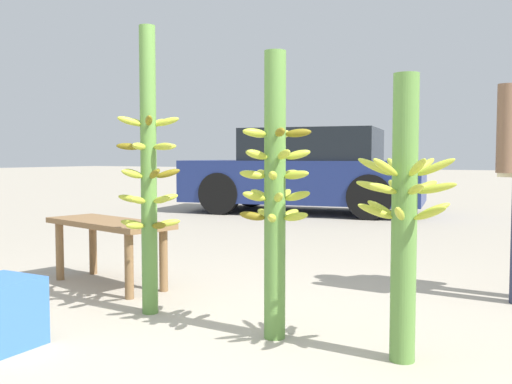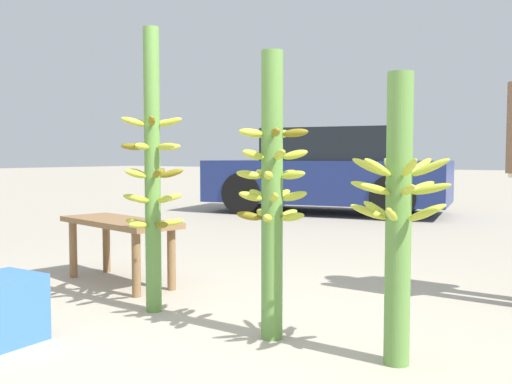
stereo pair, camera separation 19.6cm
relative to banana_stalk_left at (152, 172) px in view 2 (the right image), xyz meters
The scene contains 7 objects.
ground_plane 1.31m from the banana_stalk_left, 32.02° to the right, with size 80.00×80.00×0.00m, color #A89E8C.
banana_stalk_left is the anchor object (origin of this frame).
banana_stalk_center 0.89m from the banana_stalk_left, ahead, with size 0.38×0.37×1.49m.
banana_stalk_right 1.57m from the banana_stalk_left, ahead, with size 0.47×0.46×1.33m.
market_bench 0.98m from the banana_stalk_left, 149.01° to the left, with size 1.15×0.64×0.48m.
parked_car 6.43m from the banana_stalk_left, 105.12° to the left, with size 4.17×2.36×1.41m.
produce_crate 1.13m from the banana_stalk_left, 107.18° to the right, with size 0.34×0.34×0.34m.
Camera 2 is at (1.53, -2.07, 0.95)m, focal length 40.00 mm.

